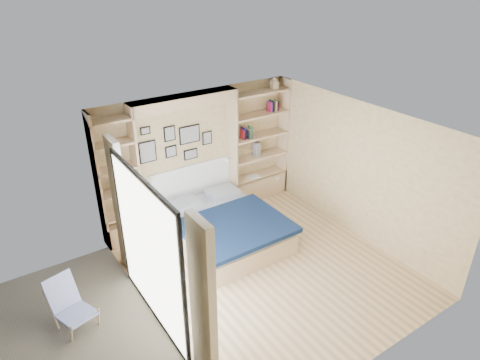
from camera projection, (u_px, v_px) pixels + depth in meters
ground at (266, 268)px, 7.14m from camera, size 4.50×4.50×0.00m
room_shell at (198, 182)px, 7.59m from camera, size 4.50×4.50×4.50m
bed at (224, 227)px, 7.74m from camera, size 1.78×2.28×1.07m
photo_gallery at (175, 143)px, 7.83m from camera, size 1.48×0.02×0.82m
reading_lamps at (190, 170)px, 7.97m from camera, size 1.92×0.12×0.15m
shelf_decor at (248, 125)px, 8.44m from camera, size 3.53×0.23×2.03m
deck_chair at (70, 304)px, 5.89m from camera, size 0.61×0.81×0.73m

